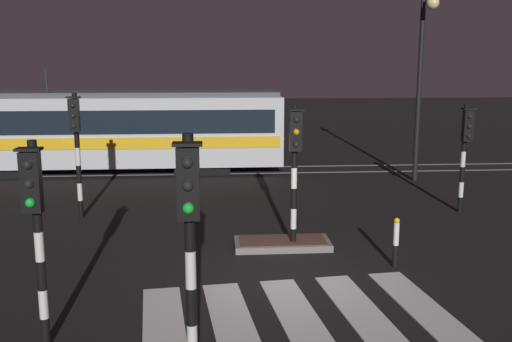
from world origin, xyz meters
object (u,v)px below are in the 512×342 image
traffic_light_median_centre (295,155)px  traffic_light_corner_far_right (466,142)px  street_lamp_trackside_right (423,67)px  traffic_light_corner_near_left (35,215)px  traffic_light_kerb_mid_left (190,229)px  bollard_island_edge (396,243)px  tram (104,129)px  traffic_light_corner_far_left (76,137)px

traffic_light_median_centre → traffic_light_corner_far_right: size_ratio=1.08×
street_lamp_trackside_right → traffic_light_corner_near_left: bearing=-130.3°
traffic_light_median_centre → street_lamp_trackside_right: 9.62m
traffic_light_corner_far_right → traffic_light_kerb_mid_left: size_ratio=0.91×
traffic_light_corner_far_right → bollard_island_edge: (-3.39, -4.39, -1.55)m
traffic_light_kerb_mid_left → street_lamp_trackside_right: bearing=59.9°
bollard_island_edge → street_lamp_trackside_right: bearing=67.7°
traffic_light_corner_near_left → tram: (-1.67, 14.85, -0.41)m
traffic_light_corner_far_right → traffic_light_median_centre: bearing=-150.8°
traffic_light_kerb_mid_left → tram: 16.89m
traffic_light_kerb_mid_left → bollard_island_edge: 6.56m
tram → bollard_island_edge: 14.35m
traffic_light_corner_near_left → tram: bearing=96.4°
traffic_light_corner_far_left → traffic_light_corner_near_left: 7.83m
traffic_light_median_centre → street_lamp_trackside_right: street_lamp_trackside_right is taller
traffic_light_corner_near_left → bollard_island_edge: 7.46m
traffic_light_corner_near_left → traffic_light_kerb_mid_left: bearing=-33.2°
street_lamp_trackside_right → bollard_island_edge: bearing=-112.3°
traffic_light_corner_far_right → traffic_light_corner_near_left: traffic_light_corner_near_left is taller
traffic_light_median_centre → traffic_light_corner_far_left: bearing=150.5°
traffic_light_corner_far_left → traffic_light_kerb_mid_left: bearing=-69.4°
street_lamp_trackside_right → tram: bearing=166.7°
traffic_light_corner_near_left → street_lamp_trackside_right: bearing=49.7°
tram → traffic_light_median_centre: bearing=-58.9°
traffic_light_corner_far_right → street_lamp_trackside_right: street_lamp_trackside_right is taller
traffic_light_median_centre → tram: size_ratio=0.24×
traffic_light_median_centre → traffic_light_corner_far_left: (-5.68, 3.21, 0.08)m
traffic_light_median_centre → street_lamp_trackside_right: (5.68, 7.52, 1.97)m
traffic_light_corner_far_left → traffic_light_corner_far_right: bearing=-1.0°
traffic_light_median_centre → traffic_light_corner_near_left: (-4.54, -4.53, -0.12)m
traffic_light_corner_near_left → tram: 14.95m
traffic_light_kerb_mid_left → traffic_light_corner_far_left: (-3.48, 9.28, 0.02)m
traffic_light_median_centre → traffic_light_kerb_mid_left: bearing=-109.9°
traffic_light_median_centre → bollard_island_edge: (2.03, -1.37, -1.71)m
traffic_light_corner_near_left → street_lamp_trackside_right: size_ratio=0.49×
traffic_light_kerb_mid_left → traffic_light_corner_near_left: bearing=146.8°
bollard_island_edge → tram: bearing=125.2°
traffic_light_corner_far_right → traffic_light_kerb_mid_left: (-7.61, -9.09, 0.22)m
traffic_light_corner_far_left → street_lamp_trackside_right: size_ratio=0.54×
traffic_light_corner_near_left → traffic_light_corner_far_left: bearing=98.3°
traffic_light_corner_far_left → street_lamp_trackside_right: (11.36, 4.31, 1.89)m
traffic_light_median_centre → bollard_island_edge: traffic_light_median_centre is taller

